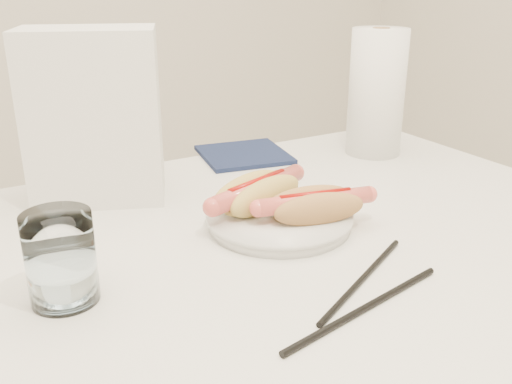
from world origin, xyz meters
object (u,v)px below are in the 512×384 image
table (239,290)px  hotdog_right (315,206)px  paper_towel_roll (377,93)px  plate (279,221)px  napkin_box (94,117)px  hotdog_left (257,194)px  water_glass (61,258)px

table → hotdog_right: 0.16m
hotdog_right → paper_towel_roll: bearing=49.8°
plate → napkin_box: (-0.19, 0.24, 0.12)m
table → hotdog_left: (0.07, 0.08, 0.10)m
water_glass → napkin_box: (0.12, 0.28, 0.08)m
hotdog_left → water_glass: size_ratio=1.74×
plate → napkin_box: size_ratio=0.76×
plate → hotdog_right: 0.06m
plate → paper_towel_roll: bearing=30.6°
plate → paper_towel_roll: paper_towel_roll is taller
water_glass → napkin_box: 0.32m
water_glass → paper_towel_roll: size_ratio=0.43×
napkin_box → paper_towel_roll: bearing=19.2°
table → water_glass: 0.25m
hotdog_right → napkin_box: napkin_box is taller
water_glass → napkin_box: size_ratio=0.39×
table → hotdog_right: hotdog_right is taller
paper_towel_roll → plate: bearing=-149.4°
hotdog_left → hotdog_right: (0.05, -0.08, -0.00)m
table → paper_towel_roll: size_ratio=4.97×
hotdog_right → water_glass: 0.35m
table → napkin_box: napkin_box is taller
hotdog_left → water_glass: (-0.30, -0.09, 0.01)m
paper_towel_roll → water_glass: bearing=-159.0°
plate → hotdog_left: hotdog_left is taller
plate → hotdog_left: size_ratio=1.11×
hotdog_left → napkin_box: bearing=112.3°
water_glass → hotdog_left: bearing=16.0°
plate → water_glass: water_glass is taller
plate → napkin_box: bearing=128.2°
plate → hotdog_right: bearing=-45.0°
water_glass → paper_towel_roll: (0.66, 0.25, 0.07)m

